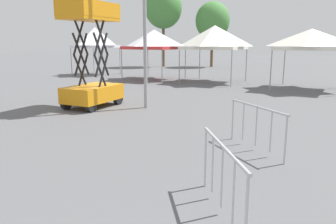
{
  "coord_description": "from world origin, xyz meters",
  "views": [
    {
      "loc": [
        2.24,
        0.06,
        2.52
      ],
      "look_at": [
        -0.46,
        5.17,
        1.3
      ],
      "focal_mm": 35.54,
      "sensor_mm": 36.0,
      "label": 1
    }
  ],
  "objects_px": {
    "canopy_tent_far_right": "(95,38)",
    "canopy_tent_behind_left": "(311,39)",
    "canopy_tent_left_of_center": "(215,37)",
    "tree_behind_tents_left": "(163,8)",
    "crowd_barrier_near_person": "(257,119)",
    "canopy_tent_far_left": "(154,39)",
    "tree_behind_tents_center": "(213,21)",
    "scissor_lift": "(92,76)",
    "crowd_barrier_by_lift": "(223,167)"
  },
  "relations": [
    {
      "from": "canopy_tent_left_of_center",
      "to": "scissor_lift",
      "type": "distance_m",
      "value": 10.2
    },
    {
      "from": "canopy_tent_left_of_center",
      "to": "canopy_tent_behind_left",
      "type": "relative_size",
      "value": 1.0
    },
    {
      "from": "canopy_tent_behind_left",
      "to": "crowd_barrier_near_person",
      "type": "bearing_deg",
      "value": -90.11
    },
    {
      "from": "tree_behind_tents_center",
      "to": "crowd_barrier_near_person",
      "type": "relative_size",
      "value": 3.98
    },
    {
      "from": "canopy_tent_left_of_center",
      "to": "tree_behind_tents_left",
      "type": "height_order",
      "value": "tree_behind_tents_left"
    },
    {
      "from": "canopy_tent_far_right",
      "to": "crowd_barrier_near_person",
      "type": "relative_size",
      "value": 2.22
    },
    {
      "from": "tree_behind_tents_left",
      "to": "crowd_barrier_by_lift",
      "type": "distance_m",
      "value": 30.78
    },
    {
      "from": "tree_behind_tents_center",
      "to": "tree_behind_tents_left",
      "type": "height_order",
      "value": "tree_behind_tents_left"
    },
    {
      "from": "scissor_lift",
      "to": "canopy_tent_far_right",
      "type": "bearing_deg",
      "value": 129.06
    },
    {
      "from": "canopy_tent_left_of_center",
      "to": "tree_behind_tents_left",
      "type": "xyz_separation_m",
      "value": [
        -9.38,
        10.56,
        3.08
      ]
    },
    {
      "from": "canopy_tent_far_left",
      "to": "tree_behind_tents_left",
      "type": "distance_m",
      "value": 12.45
    },
    {
      "from": "canopy_tent_behind_left",
      "to": "scissor_lift",
      "type": "xyz_separation_m",
      "value": [
        -7.01,
        -9.28,
        -1.45
      ]
    },
    {
      "from": "canopy_tent_far_right",
      "to": "canopy_tent_behind_left",
      "type": "xyz_separation_m",
      "value": [
        15.52,
        -1.2,
        -0.2
      ]
    },
    {
      "from": "canopy_tent_behind_left",
      "to": "canopy_tent_left_of_center",
      "type": "bearing_deg",
      "value": 172.95
    },
    {
      "from": "tree_behind_tents_left",
      "to": "tree_behind_tents_center",
      "type": "bearing_deg",
      "value": 25.18
    },
    {
      "from": "tree_behind_tents_left",
      "to": "crowd_barrier_by_lift",
      "type": "bearing_deg",
      "value": -59.83
    },
    {
      "from": "canopy_tent_far_right",
      "to": "tree_behind_tents_left",
      "type": "xyz_separation_m",
      "value": [
        0.51,
        10.05,
        3.03
      ]
    },
    {
      "from": "canopy_tent_left_of_center",
      "to": "crowd_barrier_near_person",
      "type": "xyz_separation_m",
      "value": [
        5.6,
        -12.42,
        -2.05
      ]
    },
    {
      "from": "canopy_tent_far_left",
      "to": "tree_behind_tents_left",
      "type": "xyz_separation_m",
      "value": [
        -5.2,
        10.85,
        3.19
      ]
    },
    {
      "from": "canopy_tent_far_right",
      "to": "canopy_tent_far_left",
      "type": "distance_m",
      "value": 5.77
    },
    {
      "from": "tree_behind_tents_left",
      "to": "crowd_barrier_by_lift",
      "type": "height_order",
      "value": "tree_behind_tents_left"
    },
    {
      "from": "scissor_lift",
      "to": "crowd_barrier_by_lift",
      "type": "relative_size",
      "value": 2.28
    },
    {
      "from": "tree_behind_tents_center",
      "to": "canopy_tent_far_left",
      "type": "bearing_deg",
      "value": -86.93
    },
    {
      "from": "canopy_tent_far_left",
      "to": "canopy_tent_left_of_center",
      "type": "relative_size",
      "value": 0.97
    },
    {
      "from": "tree_behind_tents_left",
      "to": "crowd_barrier_by_lift",
      "type": "relative_size",
      "value": 4.56
    },
    {
      "from": "canopy_tent_far_right",
      "to": "tree_behind_tents_left",
      "type": "bearing_deg",
      "value": 87.09
    },
    {
      "from": "canopy_tent_left_of_center",
      "to": "tree_behind_tents_center",
      "type": "relative_size",
      "value": 0.54
    },
    {
      "from": "canopy_tent_far_left",
      "to": "crowd_barrier_by_lift",
      "type": "distance_m",
      "value": 18.48
    },
    {
      "from": "canopy_tent_far_left",
      "to": "crowd_barrier_by_lift",
      "type": "xyz_separation_m",
      "value": [
        10.05,
        -15.39,
        -1.93
      ]
    },
    {
      "from": "canopy_tent_behind_left",
      "to": "crowd_barrier_by_lift",
      "type": "height_order",
      "value": "canopy_tent_behind_left"
    },
    {
      "from": "scissor_lift",
      "to": "crowd_barrier_by_lift",
      "type": "height_order",
      "value": "scissor_lift"
    },
    {
      "from": "canopy_tent_far_left",
      "to": "canopy_tent_behind_left",
      "type": "bearing_deg",
      "value": -2.36
    },
    {
      "from": "scissor_lift",
      "to": "crowd_barrier_near_person",
      "type": "height_order",
      "value": "scissor_lift"
    },
    {
      "from": "crowd_barrier_by_lift",
      "to": "crowd_barrier_near_person",
      "type": "xyz_separation_m",
      "value": [
        -0.27,
        3.26,
        0.0
      ]
    },
    {
      "from": "tree_behind_tents_left",
      "to": "canopy_tent_far_left",
      "type": "bearing_deg",
      "value": -64.4
    },
    {
      "from": "canopy_tent_left_of_center",
      "to": "crowd_barrier_near_person",
      "type": "height_order",
      "value": "canopy_tent_left_of_center"
    },
    {
      "from": "canopy_tent_far_right",
      "to": "tree_behind_tents_left",
      "type": "distance_m",
      "value": 10.51
    },
    {
      "from": "canopy_tent_far_right",
      "to": "tree_behind_tents_center",
      "type": "xyz_separation_m",
      "value": [
        5.02,
        12.17,
        1.75
      ]
    },
    {
      "from": "tree_behind_tents_left",
      "to": "canopy_tent_behind_left",
      "type": "bearing_deg",
      "value": -36.88
    },
    {
      "from": "canopy_tent_behind_left",
      "to": "scissor_lift",
      "type": "distance_m",
      "value": 11.72
    },
    {
      "from": "canopy_tent_behind_left",
      "to": "crowd_barrier_by_lift",
      "type": "relative_size",
      "value": 2.03
    },
    {
      "from": "canopy_tent_left_of_center",
      "to": "scissor_lift",
      "type": "relative_size",
      "value": 0.89
    },
    {
      "from": "canopy_tent_far_right",
      "to": "scissor_lift",
      "type": "bearing_deg",
      "value": -50.94
    },
    {
      "from": "canopy_tent_far_right",
      "to": "scissor_lift",
      "type": "distance_m",
      "value": 13.61
    },
    {
      "from": "canopy_tent_left_of_center",
      "to": "crowd_barrier_by_lift",
      "type": "distance_m",
      "value": 16.87
    },
    {
      "from": "scissor_lift",
      "to": "tree_behind_tents_left",
      "type": "bearing_deg",
      "value": 111.28
    },
    {
      "from": "scissor_lift",
      "to": "crowd_barrier_near_person",
      "type": "distance_m",
      "value": 7.41
    },
    {
      "from": "canopy_tent_behind_left",
      "to": "tree_behind_tents_left",
      "type": "height_order",
      "value": "tree_behind_tents_left"
    },
    {
      "from": "canopy_tent_behind_left",
      "to": "tree_behind_tents_left",
      "type": "distance_m",
      "value": 19.04
    },
    {
      "from": "canopy_tent_left_of_center",
      "to": "canopy_tent_far_right",
      "type": "bearing_deg",
      "value": 177.06
    }
  ]
}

